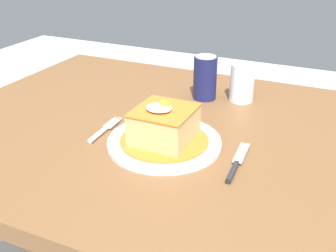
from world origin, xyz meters
TOP-DOWN VIEW (x-y plane):
  - dining_table at (0.00, 0.00)m, footprint 1.17×0.89m
  - main_plate at (0.03, -0.09)m, footprint 0.26×0.26m
  - sandwich_meal at (0.03, -0.09)m, footprint 0.20×0.20m
  - fork at (-0.13, -0.09)m, footprint 0.02×0.14m
  - knife at (0.20, -0.12)m, footprint 0.03×0.17m
  - soda_can at (0.01, 0.22)m, footprint 0.07×0.07m
  - drinking_glass at (0.11, 0.25)m, footprint 0.07×0.07m

SIDE VIEW (x-z plane):
  - dining_table at x=0.00m, z-range 0.25..0.97m
  - fork at x=-0.13m, z-range 0.72..0.73m
  - knife at x=0.20m, z-range 0.72..0.73m
  - main_plate at x=0.03m, z-range 0.72..0.74m
  - drinking_glass at x=0.11m, z-range 0.71..0.82m
  - sandwich_meal at x=0.03m, z-range 0.72..0.82m
  - soda_can at x=0.01m, z-range 0.72..0.84m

